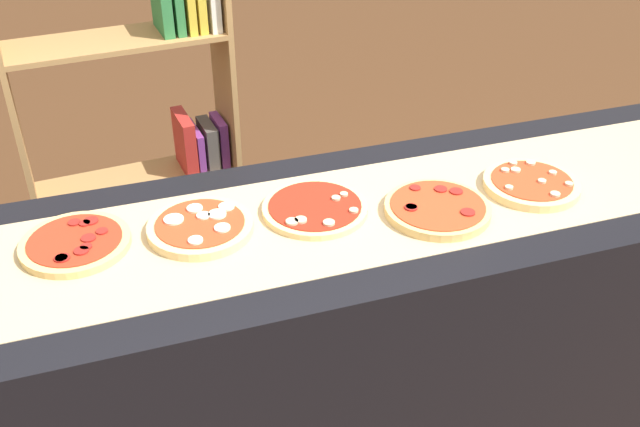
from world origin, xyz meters
TOP-DOWN VIEW (x-y plane):
  - counter at (0.00, 0.00)m, footprint 2.62×0.65m
  - parchment_paper at (0.00, 0.00)m, footprint 2.35×0.44m
  - pizza_pepperoni_0 at (-0.57, 0.07)m, footprint 0.25×0.25m
  - pizza_mozzarella_1 at (-0.29, 0.04)m, footprint 0.25×0.25m
  - pizza_mushroom_2 at (-0.00, 0.04)m, footprint 0.26×0.26m
  - pizza_pepperoni_3 at (0.29, -0.06)m, footprint 0.26×0.26m
  - pizza_mushroom_4 at (0.57, -0.03)m, footprint 0.25×0.25m
  - bookshelf at (-0.29, 1.06)m, footprint 0.77×0.32m

SIDE VIEW (x-z plane):
  - counter at x=0.00m, z-range 0.00..0.95m
  - bookshelf at x=-0.29m, z-range -0.04..1.60m
  - parchment_paper at x=0.00m, z-range 0.95..0.95m
  - pizza_mushroom_2 at x=0.00m, z-range 0.95..0.97m
  - pizza_pepperoni_0 at x=-0.57m, z-range 0.95..0.98m
  - pizza_pepperoni_3 at x=0.29m, z-range 0.95..0.98m
  - pizza_mushroom_4 at x=0.57m, z-range 0.95..0.98m
  - pizza_mozzarella_1 at x=-0.29m, z-range 0.95..0.98m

